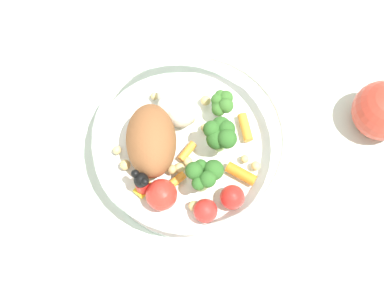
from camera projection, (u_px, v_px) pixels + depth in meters
ground_plane at (187, 156)px, 0.62m from camera, size 2.40×2.40×0.00m
food_container at (185, 144)px, 0.60m from camera, size 0.21×0.21×0.06m
loose_apple at (383, 111)px, 0.61m from camera, size 0.07×0.07×0.08m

